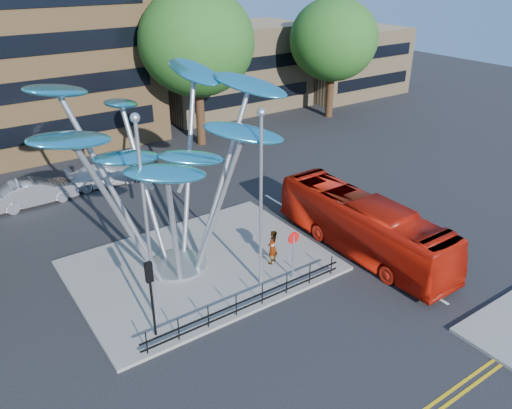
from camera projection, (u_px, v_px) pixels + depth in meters
ground at (292, 324)px, 20.79m from camera, size 120.00×120.00×0.00m
traffic_island at (201, 265)px, 24.66m from camera, size 12.00×9.00×0.15m
low_building_near at (231, 68)px, 49.30m from camera, size 15.00×8.00×8.00m
low_building_far at (348, 61)px, 55.21m from camera, size 12.00×8.00×7.00m
tree_right at (197, 42)px, 37.52m from camera, size 8.80×8.80×12.11m
tree_far at (333, 40)px, 45.10m from camera, size 8.00×8.00×10.81m
leaf_sculpture at (164, 134)px, 21.61m from camera, size 12.72×9.54×9.51m
street_lamp_left at (145, 206)px, 18.69m from camera, size 0.36×0.36×8.80m
street_lamp_right at (261, 186)px, 21.00m from camera, size 0.36×0.36×8.30m
traffic_light_island at (150, 284)px, 18.91m from camera, size 0.28×0.18×3.42m
no_entry_sign_island at (293, 247)px, 22.86m from camera, size 0.60×0.10×2.45m
pedestrian_railing_front at (249, 301)px, 21.28m from camera, size 10.00×0.06×1.00m
red_bus at (363, 226)px, 25.41m from camera, size 2.51×10.62×2.96m
pedestrian at (272, 247)px, 24.34m from camera, size 0.78×0.67×1.79m
parked_car_mid at (35, 192)px, 30.69m from camera, size 4.94×1.81×1.62m
parked_car_right at (103, 175)px, 33.41m from camera, size 4.90×2.28×1.39m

